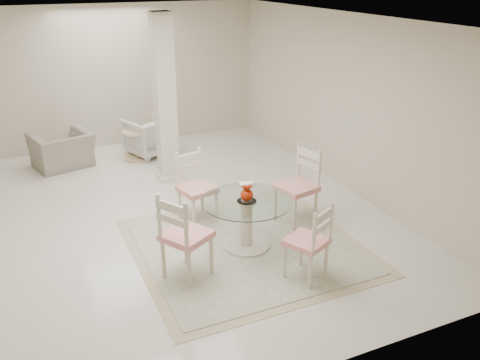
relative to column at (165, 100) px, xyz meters
name	(u,v)px	position (x,y,z in m)	size (l,w,h in m)	color
ground	(163,216)	(-0.50, -1.30, -1.35)	(7.00, 7.00, 0.00)	white
room_shell	(154,88)	(-0.50, -1.30, 0.51)	(6.02, 7.02, 2.71)	beige
column	(165,100)	(0.00, 0.00, 0.00)	(0.30, 0.30, 2.70)	beige
area_rug	(246,246)	(0.23, -2.60, -1.34)	(2.77, 2.77, 0.02)	tan
dining_table	(247,224)	(0.23, -2.60, -1.02)	(1.13, 1.13, 0.65)	beige
red_vase	(247,192)	(0.23, -2.59, -0.58)	(0.19, 0.16, 0.24)	#A32005
dining_chair_east	(301,180)	(1.20, -2.25, -0.72)	(0.58, 0.58, 1.19)	beige
dining_chair_north	(194,182)	(-0.11, -1.63, -0.76)	(0.53, 0.53, 1.12)	#F1E5C6
dining_chair_west	(182,231)	(-0.73, -2.96, -0.73)	(0.64, 0.64, 1.18)	beige
dining_chair_south	(312,237)	(0.58, -3.55, -0.81)	(0.55, 0.55, 1.03)	beige
recliner_taupe	(62,150)	(-1.55, 1.31, -1.04)	(0.97, 0.85, 0.63)	gray
armchair_white	(149,136)	(0.03, 1.34, -0.99)	(0.76, 0.78, 0.71)	silver
side_table	(137,146)	(-0.25, 1.17, -1.10)	(0.52, 0.52, 0.54)	tan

